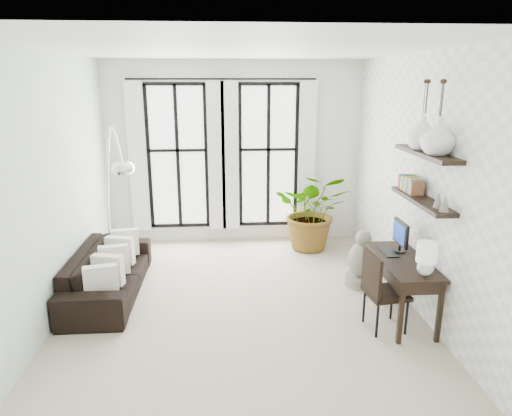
{
  "coord_description": "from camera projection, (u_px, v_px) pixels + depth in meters",
  "views": [
    {
      "loc": [
        -0.17,
        -5.57,
        2.84
      ],
      "look_at": [
        0.23,
        0.3,
        1.2
      ],
      "focal_mm": 32.0,
      "sensor_mm": 36.0,
      "label": 1
    }
  ],
  "objects": [
    {
      "name": "floor",
      "position": [
        240.0,
        300.0,
        6.13
      ],
      "size": [
        5.0,
        5.0,
        0.0
      ],
      "primitive_type": "plane",
      "color": "#BEAF97",
      "rests_on": "ground"
    },
    {
      "name": "ceiling",
      "position": [
        238.0,
        49.0,
        5.27
      ],
      "size": [
        5.0,
        5.0,
        0.0
      ],
      "primitive_type": "plane",
      "color": "white",
      "rests_on": "wall_back"
    },
    {
      "name": "wall_left",
      "position": [
        55.0,
        187.0,
        5.55
      ],
      "size": [
        0.0,
        5.0,
        5.0
      ],
      "primitive_type": "plane",
      "rotation": [
        1.57,
        0.0,
        1.57
      ],
      "color": "silver",
      "rests_on": "floor"
    },
    {
      "name": "wall_right",
      "position": [
        414.0,
        182.0,
        5.85
      ],
      "size": [
        0.0,
        5.0,
        5.0
      ],
      "primitive_type": "plane",
      "rotation": [
        1.57,
        0.0,
        -1.57
      ],
      "color": "white",
      "rests_on": "floor"
    },
    {
      "name": "wall_back",
      "position": [
        235.0,
        154.0,
        8.1
      ],
      "size": [
        4.5,
        0.0,
        4.5
      ],
      "primitive_type": "plane",
      "rotation": [
        1.57,
        0.0,
        0.0
      ],
      "color": "white",
      "rests_on": "floor"
    },
    {
      "name": "windows",
      "position": [
        223.0,
        157.0,
        8.03
      ],
      "size": [
        3.26,
        0.13,
        2.65
      ],
      "color": "white",
      "rests_on": "wall_back"
    },
    {
      "name": "wall_shelves",
      "position": [
        422.0,
        181.0,
        5.29
      ],
      "size": [
        0.25,
        1.3,
        0.6
      ],
      "color": "black",
      "rests_on": "wall_right"
    },
    {
      "name": "sofa",
      "position": [
        108.0,
        272.0,
        6.24
      ],
      "size": [
        0.85,
        2.16,
        0.63
      ],
      "primitive_type": "imported",
      "rotation": [
        0.0,
        0.0,
        1.57
      ],
      "color": "black",
      "rests_on": "floor"
    },
    {
      "name": "throw_pillows",
      "position": [
        114.0,
        260.0,
        6.2
      ],
      "size": [
        0.4,
        1.52,
        0.4
      ],
      "color": "silver",
      "rests_on": "sofa"
    },
    {
      "name": "plant",
      "position": [
        313.0,
        211.0,
        7.86
      ],
      "size": [
        1.46,
        1.34,
        1.37
      ],
      "primitive_type": "imported",
      "rotation": [
        0.0,
        0.0,
        -0.24
      ],
      "color": "#2D7228",
      "rests_on": "floor"
    },
    {
      "name": "desk",
      "position": [
        404.0,
        265.0,
        5.46
      ],
      "size": [
        0.55,
        1.3,
        1.16
      ],
      "color": "black",
      "rests_on": "floor"
    },
    {
      "name": "desk_chair",
      "position": [
        380.0,
        287.0,
        5.28
      ],
      "size": [
        0.5,
        0.5,
        0.95
      ],
      "rotation": [
        0.0,
        0.0,
        0.12
      ],
      "color": "black",
      "rests_on": "floor"
    },
    {
      "name": "arc_lamp",
      "position": [
        113.0,
        166.0,
        6.21
      ],
      "size": [
        0.72,
        0.92,
        2.27
      ],
      "color": "silver",
      "rests_on": "floor"
    },
    {
      "name": "buddha",
      "position": [
        362.0,
        262.0,
        6.51
      ],
      "size": [
        0.46,
        0.46,
        0.83
      ],
      "color": "gray",
      "rests_on": "floor"
    },
    {
      "name": "vase_a",
      "position": [
        438.0,
        137.0,
        4.87
      ],
      "size": [
        0.37,
        0.37,
        0.38
      ],
      "primitive_type": "imported",
      "color": "white",
      "rests_on": "shelf_upper"
    },
    {
      "name": "vase_b",
      "position": [
        423.0,
        133.0,
        5.25
      ],
      "size": [
        0.37,
        0.37,
        0.38
      ],
      "primitive_type": "imported",
      "color": "white",
      "rests_on": "shelf_upper"
    }
  ]
}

